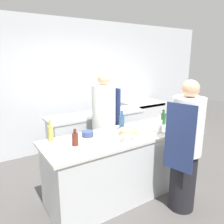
{
  "coord_description": "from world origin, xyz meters",
  "views": [
    {
      "loc": [
        -1.77,
        -2.38,
        2.0
      ],
      "look_at": [
        0.0,
        0.35,
        1.19
      ],
      "focal_mm": 35.0,
      "sensor_mm": 36.0,
      "label": 1
    }
  ],
  "objects_px": {
    "bottle_sauce": "(122,122)",
    "bottle_vinegar": "(172,124)",
    "chef_at_prep_near": "(185,148)",
    "bowl_ceramic_blue": "(88,134)",
    "bowl_wooden_salad": "(129,132)",
    "oven_range": "(142,119)",
    "bottle_cooking_oil": "(75,139)",
    "chef_at_stove": "(104,126)",
    "bowl_prep_small": "(128,139)",
    "bowl_mixing_large": "(59,143)",
    "bottle_water": "(159,126)",
    "bottle_olive_oil": "(163,118)",
    "bottle_wine": "(51,133)"
  },
  "relations": [
    {
      "from": "bottle_sauce",
      "to": "bottle_vinegar",
      "type": "bearing_deg",
      "value": -35.25
    },
    {
      "from": "chef_at_prep_near",
      "to": "bowl_ceramic_blue",
      "type": "height_order",
      "value": "chef_at_prep_near"
    },
    {
      "from": "bottle_vinegar",
      "to": "bowl_wooden_salad",
      "type": "relative_size",
      "value": 1.01
    },
    {
      "from": "oven_range",
      "to": "bottle_cooking_oil",
      "type": "height_order",
      "value": "bottle_cooking_oil"
    },
    {
      "from": "bottle_vinegar",
      "to": "bottle_sauce",
      "type": "relative_size",
      "value": 0.91
    },
    {
      "from": "bottle_cooking_oil",
      "to": "bowl_ceramic_blue",
      "type": "xyz_separation_m",
      "value": [
        0.27,
        0.2,
        -0.05
      ]
    },
    {
      "from": "chef_at_stove",
      "to": "bowl_prep_small",
      "type": "height_order",
      "value": "chef_at_stove"
    },
    {
      "from": "bottle_sauce",
      "to": "chef_at_prep_near",
      "type": "bearing_deg",
      "value": -66.46
    },
    {
      "from": "chef_at_stove",
      "to": "bowl_prep_small",
      "type": "bearing_deg",
      "value": -18.26
    },
    {
      "from": "bowl_mixing_large",
      "to": "bottle_cooking_oil",
      "type": "bearing_deg",
      "value": -32.55
    },
    {
      "from": "chef_at_prep_near",
      "to": "bowl_prep_small",
      "type": "xyz_separation_m",
      "value": [
        -0.58,
        0.44,
        0.11
      ]
    },
    {
      "from": "oven_range",
      "to": "bottle_sauce",
      "type": "height_order",
      "value": "bottle_sauce"
    },
    {
      "from": "bottle_water",
      "to": "bowl_ceramic_blue",
      "type": "relative_size",
      "value": 1.63
    },
    {
      "from": "bowl_wooden_salad",
      "to": "chef_at_prep_near",
      "type": "bearing_deg",
      "value": -56.51
    },
    {
      "from": "chef_at_stove",
      "to": "bowl_wooden_salad",
      "type": "height_order",
      "value": "chef_at_stove"
    },
    {
      "from": "bottle_water",
      "to": "bowl_mixing_large",
      "type": "xyz_separation_m",
      "value": [
        -1.38,
        0.36,
        -0.08
      ]
    },
    {
      "from": "bottle_cooking_oil",
      "to": "bowl_mixing_large",
      "type": "xyz_separation_m",
      "value": [
        -0.17,
        0.11,
        -0.06
      ]
    },
    {
      "from": "bottle_cooking_oil",
      "to": "bottle_water",
      "type": "distance_m",
      "value": 1.23
    },
    {
      "from": "bottle_water",
      "to": "bottle_cooking_oil",
      "type": "bearing_deg",
      "value": 168.48
    },
    {
      "from": "bottle_olive_oil",
      "to": "bottle_water",
      "type": "xyz_separation_m",
      "value": [
        -0.37,
        -0.29,
        0.01
      ]
    },
    {
      "from": "oven_range",
      "to": "bottle_olive_oil",
      "type": "height_order",
      "value": "bottle_olive_oil"
    },
    {
      "from": "chef_at_prep_near",
      "to": "bowl_wooden_salad",
      "type": "height_order",
      "value": "chef_at_prep_near"
    },
    {
      "from": "chef_at_stove",
      "to": "bowl_prep_small",
      "type": "xyz_separation_m",
      "value": [
        -0.19,
        -0.92,
        0.1
      ]
    },
    {
      "from": "bottle_vinegar",
      "to": "bowl_prep_small",
      "type": "relative_size",
      "value": 1.44
    },
    {
      "from": "oven_range",
      "to": "chef_at_prep_near",
      "type": "xyz_separation_m",
      "value": [
        -1.38,
        -2.42,
        0.41
      ]
    },
    {
      "from": "chef_at_stove",
      "to": "bottle_sauce",
      "type": "height_order",
      "value": "chef_at_stove"
    },
    {
      "from": "bottle_water",
      "to": "bowl_ceramic_blue",
      "type": "height_order",
      "value": "bottle_water"
    },
    {
      "from": "bottle_olive_oil",
      "to": "bowl_mixing_large",
      "type": "distance_m",
      "value": 1.75
    },
    {
      "from": "bottle_cooking_oil",
      "to": "bowl_wooden_salad",
      "type": "relative_size",
      "value": 0.8
    },
    {
      "from": "chef_at_prep_near",
      "to": "bottle_sauce",
      "type": "height_order",
      "value": "chef_at_prep_near"
    },
    {
      "from": "bottle_olive_oil",
      "to": "bottle_sauce",
      "type": "height_order",
      "value": "bottle_sauce"
    },
    {
      "from": "bottle_sauce",
      "to": "bottle_water",
      "type": "relative_size",
      "value": 1.12
    },
    {
      "from": "bottle_sauce",
      "to": "bowl_prep_small",
      "type": "distance_m",
      "value": 0.48
    },
    {
      "from": "bottle_sauce",
      "to": "bowl_prep_small",
      "type": "bearing_deg",
      "value": -115.44
    },
    {
      "from": "chef_at_prep_near",
      "to": "bottle_vinegar",
      "type": "distance_m",
      "value": 0.53
    },
    {
      "from": "chef_at_prep_near",
      "to": "bottle_cooking_oil",
      "type": "xyz_separation_m",
      "value": [
        -1.21,
        0.71,
        0.15
      ]
    },
    {
      "from": "bottle_sauce",
      "to": "oven_range",
      "type": "bearing_deg",
      "value": 41.31
    },
    {
      "from": "bowl_wooden_salad",
      "to": "bottle_cooking_oil",
      "type": "bearing_deg",
      "value": 174.92
    },
    {
      "from": "chef_at_stove",
      "to": "bottle_wine",
      "type": "distance_m",
      "value": 1.09
    },
    {
      "from": "bottle_water",
      "to": "bowl_mixing_large",
      "type": "distance_m",
      "value": 1.42
    },
    {
      "from": "bottle_cooking_oil",
      "to": "bottle_water",
      "type": "bearing_deg",
      "value": -11.52
    },
    {
      "from": "bottle_cooking_oil",
      "to": "bottle_wine",
      "type": "bearing_deg",
      "value": 124.47
    },
    {
      "from": "chef_at_stove",
      "to": "bottle_vinegar",
      "type": "height_order",
      "value": "chef_at_stove"
    },
    {
      "from": "bottle_vinegar",
      "to": "bowl_wooden_salad",
      "type": "xyz_separation_m",
      "value": [
        -0.65,
        0.19,
        -0.07
      ]
    },
    {
      "from": "bottle_vinegar",
      "to": "bowl_ceramic_blue",
      "type": "relative_size",
      "value": 1.66
    },
    {
      "from": "chef_at_stove",
      "to": "bottle_water",
      "type": "distance_m",
      "value": 0.99
    },
    {
      "from": "bottle_vinegar",
      "to": "bottle_sauce",
      "type": "bearing_deg",
      "value": 144.75
    },
    {
      "from": "bowl_wooden_salad",
      "to": "bottle_olive_oil",
      "type": "bearing_deg",
      "value": 8.21
    },
    {
      "from": "bottle_cooking_oil",
      "to": "bottle_sauce",
      "type": "xyz_separation_m",
      "value": [
        0.83,
        0.16,
        0.03
      ]
    },
    {
      "from": "oven_range",
      "to": "bottle_wine",
      "type": "xyz_separation_m",
      "value": [
        -2.8,
        -1.41,
        0.59
      ]
    }
  ]
}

